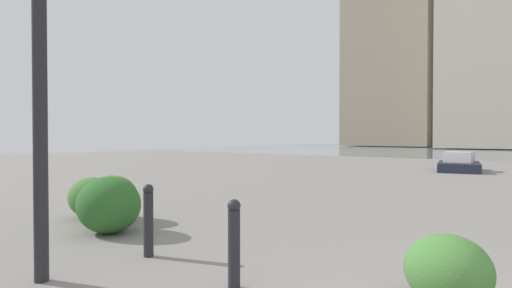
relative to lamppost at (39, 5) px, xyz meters
name	(u,v)px	position (x,y,z in m)	size (l,w,h in m)	color
building_slab	(497,26)	(3.50, -62.73, 13.95)	(12.72, 15.41, 33.51)	#B2A899
building_annex	(392,40)	(19.41, -66.59, 15.10)	(14.25, 10.18, 35.81)	gray
lamppost	(39,5)	(0.00, 0.00, 0.00)	(0.98, 0.28, 4.25)	#232328
bollard_near	(234,242)	(-1.68, -1.05, -2.35)	(0.13, 0.13, 0.87)	#232328
bollard_mid	(148,219)	(-0.16, -1.21, -2.34)	(0.13, 0.13, 0.89)	#232328
shrub_low	(112,198)	(2.07, -2.15, -2.41)	(0.94, 0.85, 0.80)	#477F38
shrub_round	(448,270)	(-3.43, -1.87, -2.49)	(0.74, 0.66, 0.63)	#477F38
shrub_wide	(91,197)	(2.66, -2.10, -2.44)	(0.87, 0.78, 0.74)	#477F38
shrub_tall	(109,205)	(1.31, -1.60, -2.37)	(1.02, 0.92, 0.87)	#2D6628
boat	(459,166)	(-0.57, -17.28, -2.59)	(2.13, 3.25, 0.95)	#1E2333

